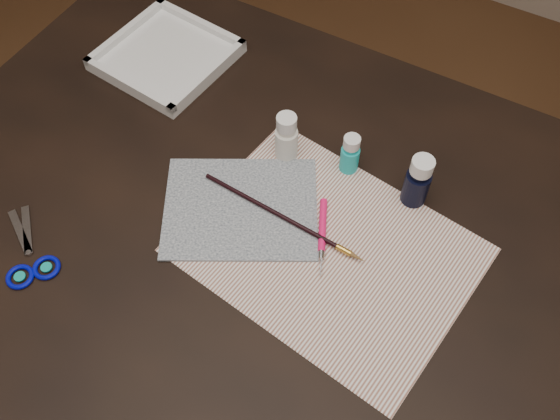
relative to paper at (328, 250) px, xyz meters
The scene contains 11 objects.
ground 0.77m from the paper, behind, with size 3.50×3.50×0.02m, color #422614.
table 0.39m from the paper, behind, with size 1.30×0.90×0.75m, color black.
paper is the anchor object (origin of this frame).
canvas 0.16m from the paper, behind, with size 0.25×0.20×0.00m, color black.
paint_bottle_white 0.21m from the paper, 137.91° to the left, with size 0.04×0.04×0.10m, color white.
paint_bottle_cyan 0.17m from the paper, 104.93° to the left, with size 0.03×0.03×0.08m, color #1BBCC0.
paint_bottle_navy 0.18m from the paper, 63.41° to the left, with size 0.04×0.04×0.10m, color black.
paintbrush 0.09m from the paper, behind, with size 0.30×0.01×0.01m, color black, non-canonical shape.
craft_knife 0.02m from the paper, 145.99° to the left, with size 0.14×0.01×0.01m, color #FE1462, non-canonical shape.
scissors 0.48m from the paper, 151.23° to the right, with size 0.17×0.08×0.01m, color silver, non-canonical shape.
palette_tray 0.52m from the paper, 153.87° to the left, with size 0.22×0.22×0.03m, color white.
Camera 1 is at (0.26, -0.46, 1.60)m, focal length 40.00 mm.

